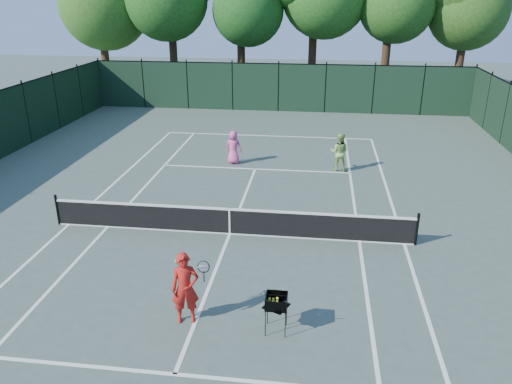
# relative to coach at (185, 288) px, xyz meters

# --- Properties ---
(ground) EXTENTS (90.00, 90.00, 0.00)m
(ground) POSITION_rel_coach_xyz_m (0.21, 4.60, -0.89)
(ground) COLOR #445348
(ground) RESTS_ON ground
(sideline_doubles_left) EXTENTS (0.10, 23.77, 0.01)m
(sideline_doubles_left) POSITION_rel_coach_xyz_m (-5.28, 4.60, -0.89)
(sideline_doubles_left) COLOR white
(sideline_doubles_left) RESTS_ON ground
(sideline_doubles_right) EXTENTS (0.10, 23.77, 0.01)m
(sideline_doubles_right) POSITION_rel_coach_xyz_m (5.69, 4.60, -0.89)
(sideline_doubles_right) COLOR white
(sideline_doubles_right) RESTS_ON ground
(sideline_singles_left) EXTENTS (0.10, 23.77, 0.01)m
(sideline_singles_left) POSITION_rel_coach_xyz_m (-3.91, 4.60, -0.89)
(sideline_singles_left) COLOR white
(sideline_singles_left) RESTS_ON ground
(sideline_singles_right) EXTENTS (0.10, 23.77, 0.01)m
(sideline_singles_right) POSITION_rel_coach_xyz_m (4.32, 4.60, -0.89)
(sideline_singles_right) COLOR white
(sideline_singles_right) RESTS_ON ground
(baseline_far) EXTENTS (10.97, 0.10, 0.01)m
(baseline_far) POSITION_rel_coach_xyz_m (0.21, 16.49, -0.89)
(baseline_far) COLOR white
(baseline_far) RESTS_ON ground
(service_line_near) EXTENTS (8.23, 0.10, 0.01)m
(service_line_near) POSITION_rel_coach_xyz_m (0.21, -1.80, -0.89)
(service_line_near) COLOR white
(service_line_near) RESTS_ON ground
(service_line_far) EXTENTS (8.23, 0.10, 0.01)m
(service_line_far) POSITION_rel_coach_xyz_m (0.21, 11.00, -0.89)
(service_line_far) COLOR white
(service_line_far) RESTS_ON ground
(center_service_line) EXTENTS (0.10, 12.80, 0.01)m
(center_service_line) POSITION_rel_coach_xyz_m (0.21, 4.60, -0.89)
(center_service_line) COLOR white
(center_service_line) RESTS_ON ground
(tennis_net) EXTENTS (11.69, 0.09, 1.06)m
(tennis_net) POSITION_rel_coach_xyz_m (0.21, 4.60, -0.41)
(tennis_net) COLOR black
(tennis_net) RESTS_ON ground
(fence_far) EXTENTS (24.00, 0.05, 3.00)m
(fence_far) POSITION_rel_coach_xyz_m (0.21, 22.60, 0.61)
(fence_far) COLOR black
(fence_far) RESTS_ON ground
(coach) EXTENTS (0.86, 0.80, 1.77)m
(coach) POSITION_rel_coach_xyz_m (0.00, 0.00, 0.00)
(coach) COLOR red
(coach) RESTS_ON ground
(player_pink) EXTENTS (0.78, 0.56, 1.50)m
(player_pink) POSITION_rel_coach_xyz_m (-0.87, 11.69, -0.14)
(player_pink) COLOR #E75190
(player_pink) RESTS_ON ground
(player_green) EXTENTS (0.89, 0.74, 1.65)m
(player_green) POSITION_rel_coach_xyz_m (3.83, 11.32, -0.06)
(player_green) COLOR #91B65B
(player_green) RESTS_ON ground
(ball_hopper) EXTENTS (0.65, 0.65, 0.93)m
(ball_hopper) POSITION_rel_coach_xyz_m (2.13, -0.11, -0.11)
(ball_hopper) COLOR black
(ball_hopper) RESTS_ON ground
(loose_ball_midcourt) EXTENTS (0.07, 0.07, 0.07)m
(loose_ball_midcourt) POSITION_rel_coach_xyz_m (-1.02, 2.64, -0.86)
(loose_ball_midcourt) COLOR #CAEB30
(loose_ball_midcourt) RESTS_ON ground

